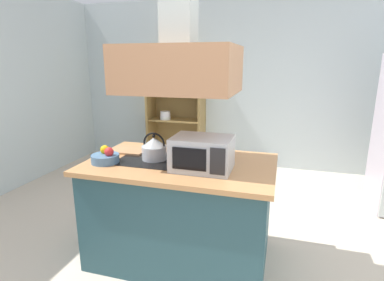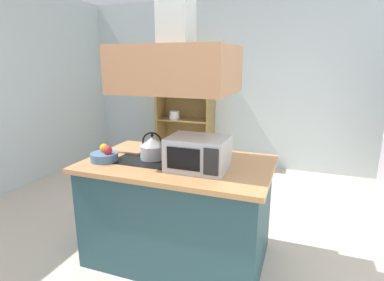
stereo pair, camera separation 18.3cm
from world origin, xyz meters
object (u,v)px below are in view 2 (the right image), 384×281
Objects in this scene: microwave at (198,153)px; fruit_bowl at (105,155)px; dish_cabinet at (186,115)px; wine_glass_on_counter at (213,143)px; kettle at (152,148)px; cutting_board at (129,149)px.

microwave is 0.82m from fruit_bowl.
dish_cabinet reaches higher than microwave.
fruit_bowl is at bearing -158.12° from wine_glass_on_counter.
microwave is (1.16, -2.72, 0.20)m from dish_cabinet.
kettle is 0.47m from microwave.
microwave is at bearing -14.98° from kettle.
wine_glass_on_counter reaches higher than fruit_bowl.
wine_glass_on_counter reaches higher than cutting_board.
dish_cabinet is 7.90× the size of kettle.
kettle reaches higher than wine_glass_on_counter.
cutting_board is 0.36m from fruit_bowl.
kettle is 0.52m from wine_glass_on_counter.
microwave is (0.80, -0.29, 0.12)m from cutting_board.
wine_glass_on_counter is at bearing 21.88° from fruit_bowl.
dish_cabinet is at bearing 98.48° from cutting_board.
dish_cabinet is 2.97m from microwave.
dish_cabinet is 8.09× the size of fruit_bowl.
dish_cabinet is 2.82m from fruit_bowl.
fruit_bowl is (-0.36, -0.19, -0.05)m from kettle.
wine_glass_on_counter is 0.89× the size of fruit_bowl.
kettle is 0.70× the size of cutting_board.
cutting_board is at bearing 154.27° from kettle.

